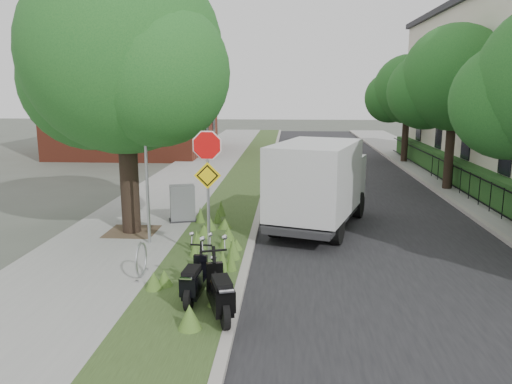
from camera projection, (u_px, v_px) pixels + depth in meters
ground at (266, 274)px, 11.35m from camera, size 120.00×120.00×0.00m
sidewalk_near at (179, 186)px, 21.40m from camera, size 3.50×60.00×0.12m
verge at (242, 187)px, 21.21m from camera, size 2.00×60.00×0.12m
kerb_near at (266, 187)px, 21.15m from camera, size 0.20×60.00×0.13m
road at (349, 190)px, 20.92m from camera, size 7.00×60.00×0.01m
kerb_far at (434, 189)px, 20.68m from camera, size 0.20×60.00×0.13m
footpath_far at (476, 190)px, 20.57m from camera, size 3.20×60.00×0.12m
street_tree_main at (121, 64)px, 13.45m from camera, size 6.21×5.54×7.66m
bare_post at (146, 169)px, 12.90m from camera, size 0.08×0.08×4.00m
bike_hoop at (141, 260)px, 10.85m from camera, size 0.06×0.78×0.77m
sign_assembly at (208, 169)px, 11.55m from camera, size 0.94×0.08×3.22m
fence_far at (452, 175)px, 20.51m from camera, size 0.04×24.00×1.00m
hedge_far at (470, 175)px, 20.46m from camera, size 1.00×24.00×1.10m
brick_building at (138, 88)px, 32.63m from camera, size 9.40×10.40×8.30m
far_tree_b at (453, 83)px, 19.83m from camera, size 4.83×4.31×6.56m
far_tree_c at (407, 93)px, 27.73m from camera, size 4.37×3.89×5.93m
scooter_near at (221, 298)px, 8.82m from camera, size 0.69×1.64×0.80m
scooter_far at (194, 284)px, 9.53m from camera, size 0.37×1.53×0.73m
box_truck at (319, 181)px, 14.80m from camera, size 3.34×5.33×2.26m
utility_cabinet at (182, 204)px, 15.44m from camera, size 0.96×0.77×1.12m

